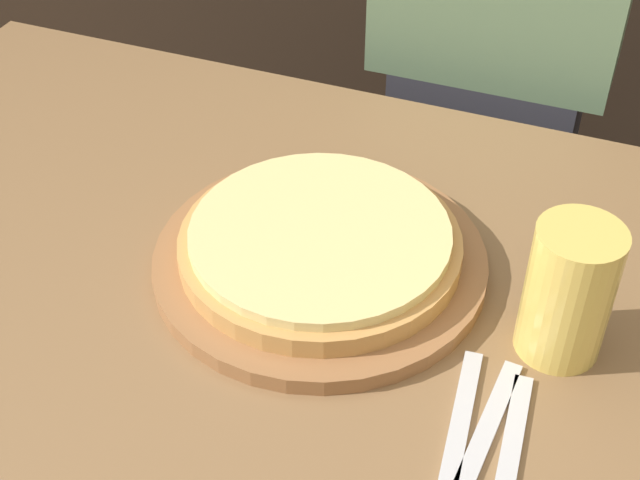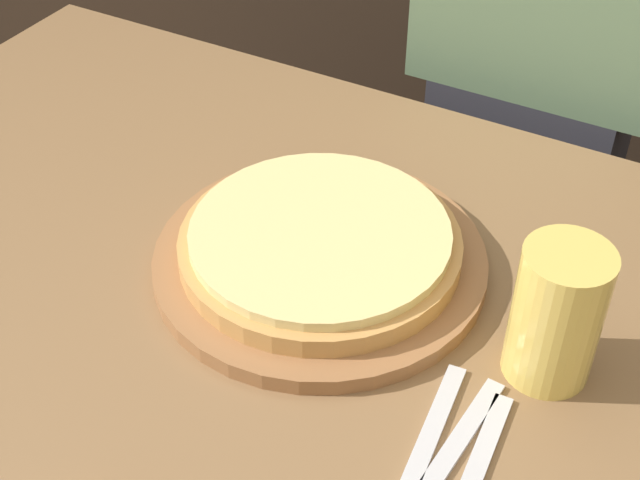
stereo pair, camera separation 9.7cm
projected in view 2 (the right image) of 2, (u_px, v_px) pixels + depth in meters
The scene contains 6 objects.
pizza_on_board at pixel (320, 250), 0.99m from camera, with size 0.37×0.37×0.06m.
beer_glass at pixel (558, 309), 0.84m from camera, with size 0.09×0.09×0.15m.
fork at pixel (430, 435), 0.82m from camera, with size 0.03×0.18×0.00m.
dinner_knife at pixel (455, 446), 0.81m from camera, with size 0.03×0.18×0.00m.
spoon at pixel (481, 457), 0.80m from camera, with size 0.03×0.15×0.00m.
diner_person at pixel (538, 95), 1.39m from camera, with size 0.36×0.21×1.32m.
Camera 2 is at (0.29, -0.51, 1.39)m, focal length 50.00 mm.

